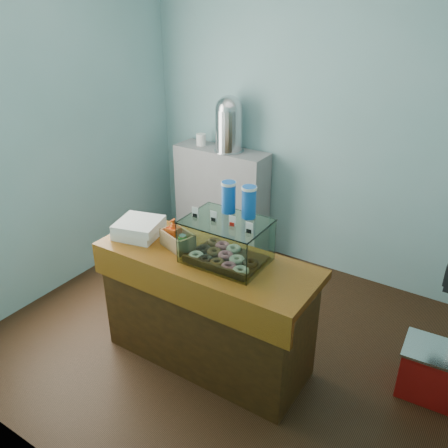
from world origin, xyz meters
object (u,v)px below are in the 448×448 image
Objects in this scene: display_case at (228,237)px; red_cooler at (433,372)px; coffee_urn at (229,122)px; counter at (207,309)px.

display_case reaches higher than red_cooler.
display_case is 1.80m from coffee_urn.
coffee_urn reaches higher than red_cooler.
display_case is 1.21× the size of red_cooler.
display_case is at bearing -163.96° from red_cooler.
display_case reaches higher than counter.
coffee_urn is (-0.95, 1.50, 0.32)m from display_case.
counter is 2.90× the size of display_case.
counter is 3.52× the size of red_cooler.
coffee_urn is (-0.80, 1.56, 0.93)m from counter.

